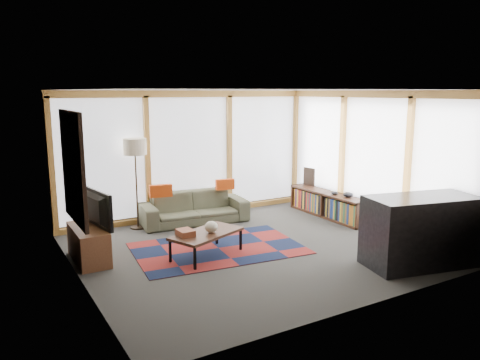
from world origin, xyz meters
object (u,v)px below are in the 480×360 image
coffee_table (207,244)px  sofa (194,208)px  tv_console (89,244)px  floor_lamp (136,184)px  bookshelf (328,205)px  bar_counter (421,231)px  television (91,209)px

coffee_table → sofa: bearing=71.0°
sofa → tv_console: bearing=-147.6°
floor_lamp → coffee_table: 2.22m
sofa → tv_console: 2.57m
floor_lamp → bookshelf: floor_lamp is taller
coffee_table → bar_counter: (2.62, -1.94, 0.33)m
sofa → coffee_table: (-0.65, -1.87, -0.11)m
sofa → floor_lamp: floor_lamp is taller
floor_lamp → bar_counter: floor_lamp is taller
bar_counter → sofa: bearing=130.4°
tv_console → bar_counter: (4.27, -2.68, 0.26)m
coffee_table → tv_console: (-1.66, 0.74, 0.07)m
floor_lamp → television: bearing=-130.4°
bookshelf → bar_counter: bar_counter is taller
tv_console → television: size_ratio=1.07×
bookshelf → sofa: bearing=159.0°
tv_console → bar_counter: bearing=-32.1°
coffee_table → tv_console: bearing=156.0°
bookshelf → bar_counter: bearing=-102.5°
coffee_table → bar_counter: bar_counter is taller
coffee_table → bookshelf: size_ratio=0.57×
bar_counter → television: bearing=160.7°
floor_lamp → bar_counter: bearing=-52.7°
sofa → coffee_table: size_ratio=1.77×
tv_console → television: (0.07, -0.01, 0.55)m
floor_lamp → bookshelf: size_ratio=0.83×
tv_console → television: television is taller
television → bar_counter: television is taller
sofa → bar_counter: (1.97, -3.81, 0.22)m
coffee_table → tv_console: 1.82m
bookshelf → coffee_table: bearing=-164.8°
coffee_table → television: size_ratio=1.20×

